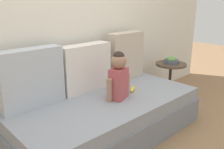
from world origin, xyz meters
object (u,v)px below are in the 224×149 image
throw_pillow_center (86,68)px  throw_pillow_right (125,56)px  toddler (119,75)px  fruit_bowl (171,60)px  couch (109,118)px  banana (132,89)px  throw_pillow_left (31,78)px  side_table (170,71)px

throw_pillow_center → throw_pillow_right: bearing=0.0°
toddler → fruit_bowl: toddler is taller
fruit_bowl → couch: bearing=-172.2°
couch → fruit_bowl: 1.42m
banana → fruit_bowl: (1.01, 0.18, 0.11)m
throw_pillow_right → fruit_bowl: (0.75, -0.18, -0.15)m
couch → throw_pillow_center: (0.00, 0.37, 0.46)m
throw_pillow_left → throw_pillow_right: bearing=0.0°
throw_pillow_center → toddler: (0.09, -0.41, -0.01)m
fruit_bowl → throw_pillow_center: bearing=172.5°
couch → side_table: 1.39m
throw_pillow_right → toddler: throw_pillow_right is taller
fruit_bowl → throw_pillow_left: bearing=174.8°
throw_pillow_center → throw_pillow_left: bearing=180.0°
banana → toddler: bearing=-169.4°
couch → throw_pillow_center: size_ratio=3.38×
throw_pillow_center → throw_pillow_right: (0.61, 0.00, 0.03)m
throw_pillow_left → fruit_bowl: (1.98, -0.18, -0.14)m
banana → fruit_bowl: bearing=10.2°
throw_pillow_center → banana: (0.35, -0.36, -0.23)m
throw_pillow_center → toddler: 0.42m
throw_pillow_left → toddler: size_ratio=1.22×
throw_pillow_left → banana: throw_pillow_left is taller
toddler → throw_pillow_center: bearing=102.7°
couch → throw_pillow_right: bearing=30.8°
side_table → fruit_bowl: fruit_bowl is taller
toddler → throw_pillow_right: bearing=38.2°
couch → toddler: 0.46m
throw_pillow_center → fruit_bowl: size_ratio=2.78×
throw_pillow_center → fruit_bowl: 1.38m
throw_pillow_center → fruit_bowl: throw_pillow_center is taller
couch → throw_pillow_right: throw_pillow_right is taller
side_table → fruit_bowl: size_ratio=2.38×
toddler → side_table: 1.32m
couch → throw_pillow_center: 0.59m
throw_pillow_left → throw_pillow_right: 1.23m
side_table → fruit_bowl: 0.15m
throw_pillow_left → banana: bearing=-20.5°
banana → side_table: size_ratio=0.34×
toddler → side_table: bearing=10.3°
couch → banana: 0.42m
throw_pillow_center → throw_pillow_right: throw_pillow_right is taller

